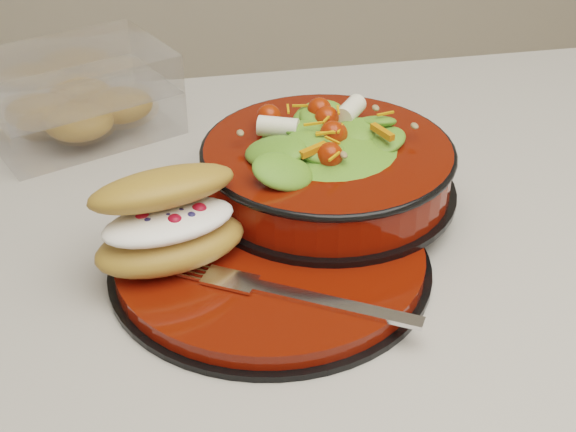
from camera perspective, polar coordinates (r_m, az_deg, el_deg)
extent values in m
cube|color=#A8A49A|center=(0.81, 8.72, -0.84)|extent=(1.24, 0.74, 0.04)
cylinder|color=black|center=(0.71, -1.27, -3.54)|extent=(0.28, 0.28, 0.01)
cylinder|color=#650E03|center=(0.70, -1.28, -2.88)|extent=(0.27, 0.27, 0.01)
torus|color=black|center=(0.70, -0.32, -3.00)|extent=(0.15, 0.15, 0.01)
cylinder|color=black|center=(0.78, 2.76, 1.91)|extent=(0.25, 0.25, 0.01)
cylinder|color=#650E03|center=(0.77, 2.81, 3.50)|extent=(0.24, 0.24, 0.04)
torus|color=black|center=(0.76, 2.85, 4.68)|extent=(0.24, 0.24, 0.01)
ellipsoid|color=#3A7320|center=(0.76, 2.85, 4.69)|extent=(0.20, 0.20, 0.08)
sphere|color=#AF1D07|center=(0.75, 6.60, 8.03)|extent=(0.02, 0.02, 0.02)
sphere|color=#AF1D07|center=(0.78, 3.96, 9.20)|extent=(0.02, 0.02, 0.02)
sphere|color=#AF1D07|center=(0.77, 0.40, 8.94)|extent=(0.02, 0.02, 0.02)
sphere|color=#AF1D07|center=(0.73, -0.83, 7.45)|extent=(0.02, 0.02, 0.02)
sphere|color=#AF1D07|center=(0.70, 1.81, 6.14)|extent=(0.02, 0.02, 0.02)
sphere|color=#AF1D07|center=(0.71, 5.70, 6.46)|extent=(0.02, 0.02, 0.02)
cylinder|color=silver|center=(0.79, 4.52, 9.21)|extent=(0.04, 0.04, 0.02)
cylinder|color=silver|center=(0.75, -0.72, 8.12)|extent=(0.04, 0.04, 0.02)
cube|color=orange|center=(0.71, 1.85, 6.58)|extent=(0.03, 0.03, 0.01)
cube|color=orange|center=(0.74, 6.85, 7.75)|extent=(0.03, 0.02, 0.01)
ellipsoid|color=#B38136|center=(0.68, -8.33, -2.00)|extent=(0.14, 0.10, 0.04)
ellipsoid|color=white|center=(0.67, -8.48, -0.43)|extent=(0.12, 0.09, 0.02)
ellipsoid|color=#B38136|center=(0.67, -8.74, 1.98)|extent=(0.14, 0.09, 0.03)
sphere|color=#AA0C1A|center=(0.67, -10.27, -0.19)|extent=(0.01, 0.01, 0.01)
sphere|color=#AA0C1A|center=(0.66, -8.06, -0.39)|extent=(0.01, 0.01, 0.01)
sphere|color=#AA0C1A|center=(0.67, -6.33, 0.41)|extent=(0.01, 0.01, 0.01)
sphere|color=#191947|center=(0.67, -9.19, 0.19)|extent=(0.01, 0.01, 0.01)
sphere|color=#191947|center=(0.67, -7.58, 0.19)|extent=(0.01, 0.01, 0.01)
sphere|color=#191947|center=(0.66, -8.50, -0.17)|extent=(0.01, 0.01, 0.01)
sphere|color=#191947|center=(0.66, -6.89, -0.09)|extent=(0.01, 0.01, 0.01)
sphere|color=#191947|center=(0.66, -9.92, -0.50)|extent=(0.01, 0.01, 0.01)
cube|color=silver|center=(0.64, 3.26, -6.24)|extent=(0.13, 0.09, 0.00)
cube|color=silver|center=(0.66, -4.13, -4.54)|extent=(0.05, 0.04, 0.00)
cube|color=white|center=(0.96, -14.55, 7.19)|extent=(0.24, 0.21, 0.05)
cube|color=white|center=(0.94, -14.96, 9.79)|extent=(0.24, 0.21, 0.04)
ellipsoid|color=#B38136|center=(0.96, -17.28, 7.08)|extent=(0.08, 0.06, 0.04)
ellipsoid|color=#B38136|center=(0.95, -11.87, 7.72)|extent=(0.08, 0.06, 0.04)
ellipsoid|color=#B38136|center=(0.99, -14.55, 8.29)|extent=(0.08, 0.06, 0.04)
ellipsoid|color=#B38136|center=(0.92, -14.63, 6.46)|extent=(0.08, 0.06, 0.04)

